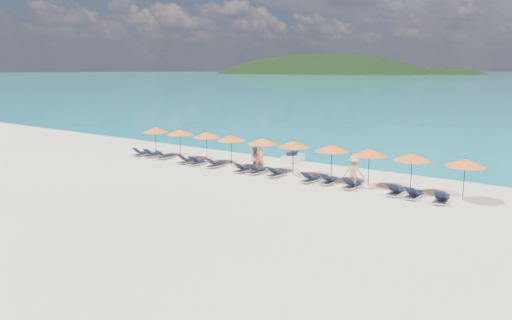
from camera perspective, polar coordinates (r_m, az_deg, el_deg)
The scene contains 32 objects.
ground at distance 29.28m, azimuth -3.51°, elevation -3.16°, with size 1400.00×1400.00×0.00m, color beige.
headland_main at distance 647.24m, azimuth 7.12°, elevation 6.39°, with size 374.00×242.00×126.50m.
headland_small at distance 607.05m, azimuth 20.56°, elevation 5.83°, with size 162.00×126.00×85.50m.
jetski at distance 37.30m, azimuth 4.27°, elevation 0.27°, with size 0.81×2.11×0.75m.
beachgoer_a at distance 33.32m, azimuth 0.53°, elevation 0.10°, with size 0.65×0.43×1.79m, color tan.
beachgoer_b at distance 33.67m, azimuth -0.10°, elevation 0.09°, with size 0.80×0.46×1.65m, color tan.
beachgoer_c at distance 29.45m, azimuth 11.11°, elevation -1.38°, with size 1.22×0.57×1.89m, color tan.
umbrella_0 at distance 40.81m, azimuth -11.42°, elevation 3.39°, with size 2.10×2.10×2.28m.
umbrella_1 at distance 39.08m, azimuth -8.70°, elevation 3.18°, with size 2.10×2.10×2.28m.
umbrella_2 at distance 37.20m, azimuth -5.67°, elevation 2.88°, with size 2.10×2.10×2.28m.
umbrella_3 at distance 35.38m, azimuth -2.85°, elevation 2.53°, with size 2.10×2.10×2.28m.
umbrella_4 at distance 33.78m, azimuth 0.74°, elevation 2.17°, with size 2.10×2.10×2.28m.
umbrella_5 at distance 32.54m, azimuth 4.29°, elevation 1.82°, with size 2.10×2.10×2.28m.
umbrella_6 at distance 31.22m, azimuth 8.67°, elevation 1.36°, with size 2.10×2.10×2.28m.
umbrella_7 at distance 30.01m, azimuth 12.84°, elevation 0.86°, with size 2.10×2.10×2.28m.
umbrella_8 at distance 29.08m, azimuth 17.42°, elevation 0.33°, with size 2.10×2.10×2.28m.
umbrella_9 at distance 28.28m, azimuth 22.81°, elevation -0.28°, with size 2.10×2.10×2.28m.
lounger_0 at distance 40.70m, azimuth -12.95°, elevation 0.78°, with size 0.68×1.72×0.66m.
lounger_1 at distance 39.99m, azimuth -11.76°, elevation 0.66°, with size 0.79×1.75×0.66m.
lounger_2 at distance 39.01m, azimuth -10.35°, elevation 0.47°, with size 0.77×1.75×0.66m.
lounger_3 at distance 36.87m, azimuth -7.87°, elevation -0.04°, with size 0.66×1.71×0.66m.
lounger_4 at distance 36.19m, azimuth -6.67°, elevation -0.21°, with size 0.71×1.73×0.66m.
lounger_5 at distance 35.19m, azimuth -4.67°, elevation -0.47°, with size 0.67×1.72×0.66m.
lounger_6 at distance 33.45m, azimuth -1.50°, elevation -1.02°, with size 0.67×1.72×0.66m.
lounger_7 at distance 32.94m, azimuth 0.14°, elevation -1.19°, with size 0.74×1.74×0.66m.
lounger_8 at distance 32.09m, azimuth 2.34°, elevation -1.51°, with size 0.72×1.74×0.66m.
lounger_9 at distance 30.71m, azimuth 6.30°, elevation -2.12°, with size 0.78×1.75×0.66m.
lounger_10 at distance 30.37m, azimuth 8.35°, elevation -2.31°, with size 0.69×1.73×0.66m.
lounger_11 at distance 29.47m, azimuth 10.96°, elevation -2.78°, with size 0.67×1.72×0.66m.
lounger_12 at distance 28.51m, azimuth 15.72°, elevation -3.43°, with size 0.64×1.71×0.66m.
lounger_13 at distance 28.10m, azimuth 17.60°, elevation -3.73°, with size 0.65×1.71×0.66m.
lounger_14 at distance 27.59m, azimuth 20.45°, elevation -4.16°, with size 0.79×1.76×0.66m.
Camera 1 is at (18.39, -21.73, 6.88)m, focal length 35.00 mm.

